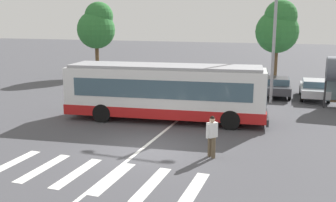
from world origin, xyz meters
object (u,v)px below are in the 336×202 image
(city_transit_bus, at_px, (165,92))
(parked_car_white, at_px, (238,84))
(parked_car_charcoal, at_px, (277,85))
(parked_car_silver, at_px, (314,88))
(pedestrian_crossing_street, at_px, (212,134))
(twin_arm_street_lamp, at_px, (276,9))
(background_tree_left, at_px, (97,26))
(parked_car_black, at_px, (174,79))
(background_tree_right, at_px, (278,27))
(parked_car_teal, at_px, (206,81))

(city_transit_bus, height_order, parked_car_white, city_transit_bus)
(parked_car_charcoal, distance_m, parked_car_silver, 2.55)
(parked_car_silver, bearing_deg, pedestrian_crossing_street, -106.65)
(parked_car_white, height_order, twin_arm_street_lamp, twin_arm_street_lamp)
(city_transit_bus, xyz_separation_m, background_tree_left, (-11.84, 13.70, 3.29))
(city_transit_bus, relative_size, parked_car_black, 2.39)
(parked_car_charcoal, bearing_deg, parked_car_silver, -5.53)
(twin_arm_street_lamp, relative_size, background_tree_right, 1.44)
(city_transit_bus, height_order, background_tree_left, background_tree_left)
(city_transit_bus, relative_size, twin_arm_street_lamp, 1.11)
(city_transit_bus, relative_size, parked_car_charcoal, 2.42)
(parked_car_silver, xyz_separation_m, background_tree_right, (-2.91, 3.51, 4.10))
(city_transit_bus, bearing_deg, twin_arm_street_lamp, 51.59)
(pedestrian_crossing_street, xyz_separation_m, parked_car_white, (-1.15, 13.89, -0.20))
(parked_car_teal, height_order, parked_car_charcoal, same)
(background_tree_left, bearing_deg, parked_car_black, -24.83)
(parked_car_black, relative_size, parked_car_silver, 1.03)
(parked_car_teal, relative_size, parked_car_charcoal, 0.99)
(city_transit_bus, distance_m, pedestrian_crossing_street, 6.24)
(pedestrian_crossing_street, xyz_separation_m, parked_car_black, (-6.38, 14.39, -0.20))
(parked_car_black, bearing_deg, background_tree_right, 21.80)
(city_transit_bus, distance_m, background_tree_right, 13.86)
(parked_car_white, bearing_deg, parked_car_silver, 0.51)
(twin_arm_street_lamp, bearing_deg, parked_car_white, 136.68)
(parked_car_black, bearing_deg, twin_arm_street_lamp, -20.53)
(parked_car_charcoal, bearing_deg, background_tree_left, 165.45)
(parked_car_white, distance_m, background_tree_right, 5.94)
(parked_car_teal, distance_m, parked_car_white, 2.75)
(background_tree_right, bearing_deg, twin_arm_street_lamp, -88.51)
(parked_car_black, bearing_deg, parked_car_teal, 5.79)
(pedestrian_crossing_street, distance_m, background_tree_right, 17.92)
(pedestrian_crossing_street, bearing_deg, parked_car_silver, 73.35)
(pedestrian_crossing_street, bearing_deg, background_tree_left, 129.89)
(parked_car_black, xyz_separation_m, parked_car_silver, (10.55, -0.45, 0.00))
(parked_car_charcoal, xyz_separation_m, parked_car_silver, (2.53, -0.25, 0.00))
(city_transit_bus, xyz_separation_m, parked_car_white, (2.61, 8.94, -0.82))
(parked_car_charcoal, bearing_deg, parked_car_black, 178.52)
(parked_car_white, bearing_deg, twin_arm_street_lamp, -43.32)
(parked_car_teal, xyz_separation_m, parked_car_charcoal, (5.43, -0.47, 0.00))
(pedestrian_crossing_street, distance_m, parked_car_teal, 15.14)
(background_tree_left, bearing_deg, parked_car_white, -18.25)
(pedestrian_crossing_street, xyz_separation_m, parked_car_silver, (4.17, 13.94, -0.20))
(parked_car_teal, xyz_separation_m, parked_car_white, (2.65, -0.76, 0.00))
(city_transit_bus, bearing_deg, background_tree_left, 130.82)
(city_transit_bus, bearing_deg, pedestrian_crossing_street, -52.81)
(background_tree_right, bearing_deg, parked_car_silver, -50.31)
(parked_car_silver, xyz_separation_m, twin_arm_street_lamp, (-2.76, -2.47, 5.32))
(pedestrian_crossing_street, xyz_separation_m, background_tree_right, (1.26, 17.44, 3.90))
(city_transit_bus, xyz_separation_m, twin_arm_street_lamp, (5.17, 6.52, 4.50))
(parked_car_black, height_order, parked_car_charcoal, same)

